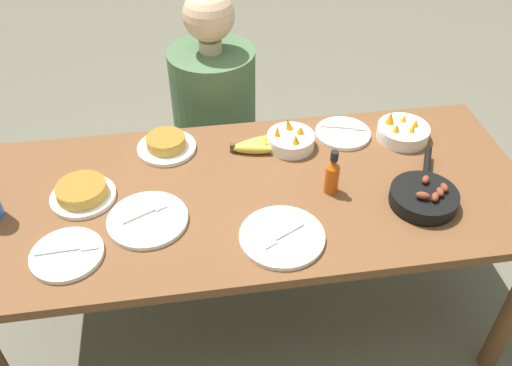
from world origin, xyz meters
TOP-DOWN VIEW (x-y plane):
  - ground_plane at (0.00, 0.00)m, footprint 14.00×14.00m
  - dining_table at (0.00, 0.00)m, footprint 1.89×0.81m
  - banana_bunch at (0.02, 0.23)m, footprint 0.20×0.12m
  - skillet at (0.54, -0.15)m, footprint 0.23×0.35m
  - frittata_plate_center at (-0.30, 0.27)m, footprint 0.22×0.22m
  - frittata_plate_side at (-0.58, 0.04)m, footprint 0.22×0.22m
  - empty_plate_near_front at (-0.37, -0.10)m, footprint 0.26×0.26m
  - empty_plate_far_left at (0.38, 0.27)m, footprint 0.21×0.21m
  - empty_plate_far_right at (-0.60, -0.21)m, footprint 0.22×0.22m
  - empty_plate_mid_edge at (0.05, -0.24)m, footprint 0.27×0.27m
  - fruit_bowl_mango at (0.60, 0.21)m, footprint 0.20×0.20m
  - fruit_bowl_citrus at (0.17, 0.22)m, footprint 0.18×0.18m
  - hot_sauce_bottle at (0.25, -0.04)m, footprint 0.05×0.05m
  - person_figure at (-0.09, 0.67)m, footprint 0.40×0.40m

SIDE VIEW (x-z plane):
  - ground_plane at x=0.00m, z-range 0.00..0.00m
  - person_figure at x=-0.09m, z-range -0.11..1.08m
  - dining_table at x=0.00m, z-range 0.28..1.02m
  - empty_plate_mid_edge at x=0.05m, z-range 0.74..0.76m
  - empty_plate_near_front at x=-0.37m, z-range 0.74..0.76m
  - empty_plate_far_left at x=0.38m, z-range 0.74..0.76m
  - empty_plate_far_right at x=-0.60m, z-range 0.74..0.76m
  - banana_bunch at x=0.02m, z-range 0.74..0.78m
  - frittata_plate_center at x=-0.30m, z-range 0.74..0.80m
  - frittata_plate_side at x=-0.58m, z-range 0.74..0.80m
  - skillet at x=0.54m, z-range 0.73..0.81m
  - fruit_bowl_citrus at x=0.17m, z-range 0.72..0.83m
  - fruit_bowl_mango at x=0.60m, z-range 0.72..0.83m
  - hot_sauce_bottle at x=0.25m, z-range 0.73..0.90m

